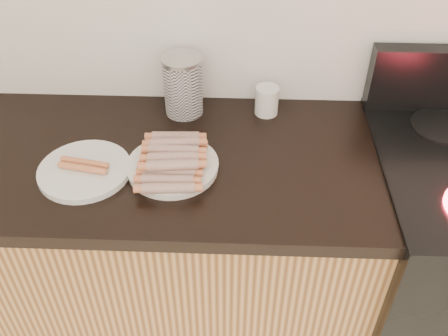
{
  "coord_description": "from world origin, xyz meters",
  "views": [
    {
      "loc": [
        0.01,
        0.62,
        1.79
      ],
      "look_at": [
        -0.03,
        1.62,
        0.92
      ],
      "focal_mm": 40.0,
      "sensor_mm": 36.0,
      "label": 1
    }
  ],
  "objects_px": {
    "main_plate": "(173,167)",
    "mug": "(267,101)",
    "canister": "(183,85)",
    "side_plate": "(85,170)"
  },
  "relations": [
    {
      "from": "side_plate",
      "to": "mug",
      "type": "relative_size",
      "value": 2.75
    },
    {
      "from": "main_plate",
      "to": "side_plate",
      "type": "height_order",
      "value": "side_plate"
    },
    {
      "from": "canister",
      "to": "mug",
      "type": "height_order",
      "value": "canister"
    },
    {
      "from": "main_plate",
      "to": "mug",
      "type": "bearing_deg",
      "value": 47.49
    },
    {
      "from": "main_plate",
      "to": "mug",
      "type": "height_order",
      "value": "mug"
    },
    {
      "from": "main_plate",
      "to": "side_plate",
      "type": "xyz_separation_m",
      "value": [
        -0.24,
        -0.02,
        0.0
      ]
    },
    {
      "from": "main_plate",
      "to": "mug",
      "type": "distance_m",
      "value": 0.39
    },
    {
      "from": "main_plate",
      "to": "mug",
      "type": "xyz_separation_m",
      "value": [
        0.26,
        0.28,
        0.04
      ]
    },
    {
      "from": "mug",
      "to": "main_plate",
      "type": "bearing_deg",
      "value": -132.51
    },
    {
      "from": "main_plate",
      "to": "side_plate",
      "type": "relative_size",
      "value": 0.99
    }
  ]
}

